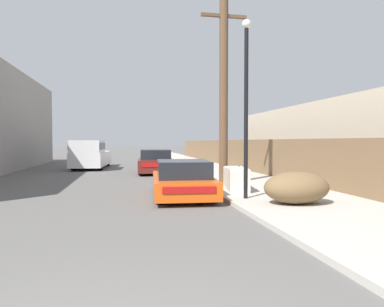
{
  "coord_description": "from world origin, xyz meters",
  "views": [
    {
      "loc": [
        0.34,
        -2.25,
        1.78
      ],
      "look_at": [
        3.3,
        13.02,
        1.24
      ],
      "focal_mm": 32.0,
      "sensor_mm": 36.0,
      "label": 1
    }
  ],
  "objects_px": {
    "brush_pile": "(297,188)",
    "parked_sports_car_red": "(182,180)",
    "pickup_truck": "(90,155)",
    "utility_pole": "(224,89)",
    "street_lamp": "(246,96)",
    "discarded_fridge": "(236,179)",
    "car_parked_mid": "(155,162)"
  },
  "relations": [
    {
      "from": "brush_pile",
      "to": "street_lamp",
      "type": "bearing_deg",
      "value": 133.55
    },
    {
      "from": "parked_sports_car_red",
      "to": "street_lamp",
      "type": "height_order",
      "value": "street_lamp"
    },
    {
      "from": "discarded_fridge",
      "to": "utility_pole",
      "type": "xyz_separation_m",
      "value": [
        0.05,
        1.72,
        3.31
      ]
    },
    {
      "from": "car_parked_mid",
      "to": "parked_sports_car_red",
      "type": "bearing_deg",
      "value": -85.33
    },
    {
      "from": "pickup_truck",
      "to": "brush_pile",
      "type": "relative_size",
      "value": 3.23
    },
    {
      "from": "pickup_truck",
      "to": "utility_pole",
      "type": "xyz_separation_m",
      "value": [
        6.02,
        -10.4,
        2.89
      ]
    },
    {
      "from": "street_lamp",
      "to": "pickup_truck",
      "type": "bearing_deg",
      "value": 112.61
    },
    {
      "from": "discarded_fridge",
      "to": "car_parked_mid",
      "type": "relative_size",
      "value": 0.38
    },
    {
      "from": "discarded_fridge",
      "to": "pickup_truck",
      "type": "bearing_deg",
      "value": 124.48
    },
    {
      "from": "pickup_truck",
      "to": "brush_pile",
      "type": "xyz_separation_m",
      "value": [
        6.76,
        -14.83,
        -0.37
      ]
    },
    {
      "from": "brush_pile",
      "to": "parked_sports_car_red",
      "type": "bearing_deg",
      "value": 137.17
    },
    {
      "from": "pickup_truck",
      "to": "brush_pile",
      "type": "distance_m",
      "value": 16.3
    },
    {
      "from": "discarded_fridge",
      "to": "pickup_truck",
      "type": "height_order",
      "value": "pickup_truck"
    },
    {
      "from": "street_lamp",
      "to": "brush_pile",
      "type": "bearing_deg",
      "value": -46.45
    },
    {
      "from": "utility_pole",
      "to": "discarded_fridge",
      "type": "bearing_deg",
      "value": -91.66
    },
    {
      "from": "parked_sports_car_red",
      "to": "brush_pile",
      "type": "xyz_separation_m",
      "value": [
        2.69,
        -2.49,
        0.01
      ]
    },
    {
      "from": "parked_sports_car_red",
      "to": "car_parked_mid",
      "type": "height_order",
      "value": "car_parked_mid"
    },
    {
      "from": "pickup_truck",
      "to": "utility_pole",
      "type": "bearing_deg",
      "value": 124.04
    },
    {
      "from": "discarded_fridge",
      "to": "street_lamp",
      "type": "relative_size",
      "value": 0.32
    },
    {
      "from": "discarded_fridge",
      "to": "parked_sports_car_red",
      "type": "distance_m",
      "value": 1.91
    },
    {
      "from": "pickup_truck",
      "to": "utility_pole",
      "type": "height_order",
      "value": "utility_pole"
    },
    {
      "from": "utility_pole",
      "to": "brush_pile",
      "type": "relative_size",
      "value": 4.01
    },
    {
      "from": "discarded_fridge",
      "to": "street_lamp",
      "type": "xyz_separation_m",
      "value": [
        -0.24,
        -1.62,
        2.59
      ]
    },
    {
      "from": "street_lamp",
      "to": "brush_pile",
      "type": "xyz_separation_m",
      "value": [
        1.04,
        -1.09,
        -2.55
      ]
    },
    {
      "from": "street_lamp",
      "to": "brush_pile",
      "type": "height_order",
      "value": "street_lamp"
    },
    {
      "from": "brush_pile",
      "to": "pickup_truck",
      "type": "bearing_deg",
      "value": 114.5
    },
    {
      "from": "brush_pile",
      "to": "utility_pole",
      "type": "bearing_deg",
      "value": 99.5
    },
    {
      "from": "utility_pole",
      "to": "street_lamp",
      "type": "bearing_deg",
      "value": -95.03
    },
    {
      "from": "parked_sports_car_red",
      "to": "utility_pole",
      "type": "distance_m",
      "value": 4.28
    },
    {
      "from": "car_parked_mid",
      "to": "pickup_truck",
      "type": "relative_size",
      "value": 0.74
    },
    {
      "from": "pickup_truck",
      "to": "utility_pole",
      "type": "distance_m",
      "value": 12.36
    },
    {
      "from": "parked_sports_car_red",
      "to": "brush_pile",
      "type": "height_order",
      "value": "parked_sports_car_red"
    }
  ]
}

